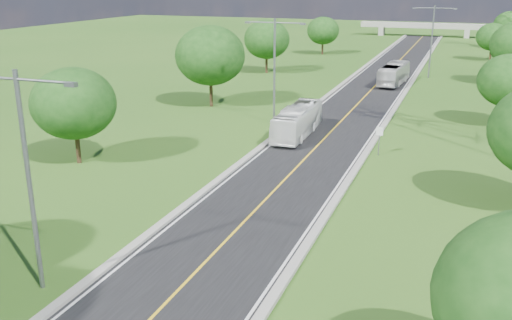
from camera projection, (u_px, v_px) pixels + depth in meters
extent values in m
plane|color=#275217|center=(363.00, 99.00, 66.97)|extent=(260.00, 260.00, 0.00)
cube|color=black|center=(372.00, 90.00, 72.32)|extent=(8.00, 150.00, 0.06)
cube|color=gray|center=(339.00, 87.00, 73.71)|extent=(0.50, 150.00, 0.22)
cube|color=gray|center=(406.00, 91.00, 70.88)|extent=(0.50, 150.00, 0.22)
cylinder|color=slate|center=(379.00, 141.00, 45.24)|extent=(0.08, 0.08, 2.40)
cube|color=white|center=(380.00, 131.00, 44.97)|extent=(0.55, 0.04, 0.70)
cube|color=gray|center=(382.00, 31.00, 141.39)|extent=(1.20, 3.00, 2.00)
cube|color=gray|center=(467.00, 34.00, 134.72)|extent=(1.20, 3.00, 2.00)
cube|color=gray|center=(424.00, 25.00, 137.57)|extent=(30.00, 3.00, 1.20)
cylinder|color=slate|center=(30.00, 185.00, 24.62)|extent=(0.22, 0.22, 10.00)
cylinder|color=slate|center=(44.00, 81.00, 22.75)|extent=(2.80, 0.12, 0.12)
cube|color=slate|center=(71.00, 84.00, 22.33)|extent=(0.50, 0.25, 0.18)
cylinder|color=slate|center=(274.00, 72.00, 54.06)|extent=(0.22, 0.22, 10.00)
cylinder|color=slate|center=(261.00, 22.00, 53.13)|extent=(2.80, 0.12, 0.12)
cylinder|color=slate|center=(289.00, 23.00, 52.19)|extent=(2.80, 0.12, 0.12)
cube|color=slate|center=(248.00, 22.00, 53.58)|extent=(0.50, 0.25, 0.18)
cube|color=slate|center=(303.00, 24.00, 51.78)|extent=(0.50, 0.25, 0.18)
cylinder|color=slate|center=(431.00, 42.00, 79.51)|extent=(0.22, 0.22, 10.00)
cylinder|color=slate|center=(424.00, 8.00, 78.58)|extent=(2.80, 0.12, 0.12)
cylinder|color=slate|center=(445.00, 8.00, 77.65)|extent=(2.80, 0.12, 0.12)
cube|color=slate|center=(414.00, 8.00, 79.03)|extent=(0.50, 0.25, 0.18)
cube|color=slate|center=(455.00, 9.00, 77.23)|extent=(0.50, 0.25, 0.18)
cylinder|color=black|center=(78.00, 146.00, 43.33)|extent=(0.36, 0.36, 2.70)
ellipsoid|color=#143E11|center=(74.00, 103.00, 42.33)|extent=(6.30, 6.30, 5.36)
cylinder|color=black|center=(211.00, 92.00, 62.55)|extent=(0.36, 0.36, 3.24)
ellipsoid|color=#143E11|center=(210.00, 55.00, 61.34)|extent=(7.56, 7.56, 6.43)
cylinder|color=black|center=(267.00, 63.00, 84.69)|extent=(0.36, 0.36, 2.88)
ellipsoid|color=#143E11|center=(267.00, 39.00, 83.62)|extent=(6.72, 6.72, 5.71)
cylinder|color=black|center=(323.00, 48.00, 105.33)|extent=(0.36, 0.36, 2.52)
ellipsoid|color=#143E11|center=(323.00, 31.00, 104.39)|extent=(5.88, 5.88, 5.00)
cylinder|color=black|center=(505.00, 113.00, 54.45)|extent=(0.36, 0.36, 2.52)
ellipsoid|color=#143E11|center=(510.00, 81.00, 53.52)|extent=(5.88, 5.88, 5.00)
cylinder|color=black|center=(490.00, 54.00, 97.48)|extent=(0.36, 0.36, 2.34)
ellipsoid|color=#143E11|center=(493.00, 37.00, 96.61)|extent=(5.46, 5.46, 4.64)
cylinder|color=black|center=(508.00, 42.00, 114.11)|extent=(0.36, 0.36, 2.70)
ellipsoid|color=#143E11|center=(510.00, 25.00, 113.10)|extent=(6.30, 6.30, 5.36)
imported|color=beige|center=(394.00, 74.00, 75.35)|extent=(3.05, 10.16, 2.79)
imported|color=white|center=(297.00, 121.00, 50.68)|extent=(2.46, 9.67, 2.68)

